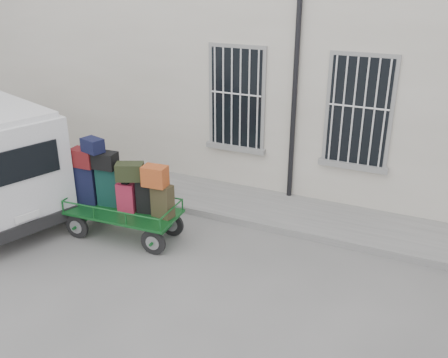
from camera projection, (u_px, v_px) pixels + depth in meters
The scene contains 4 objects.
ground at pixel (192, 252), 9.39m from camera, with size 80.00×80.00×0.00m, color slate.
building at pixel (291, 50), 12.81m from camera, with size 24.00×5.15×6.00m.
sidewalk at pixel (238, 203), 11.19m from camera, with size 24.00×1.70×0.15m, color slate.
luggage_cart at pixel (120, 191), 9.63m from camera, with size 2.62×1.14×1.99m.
Camera 1 is at (3.97, -7.09, 4.93)m, focal length 40.00 mm.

